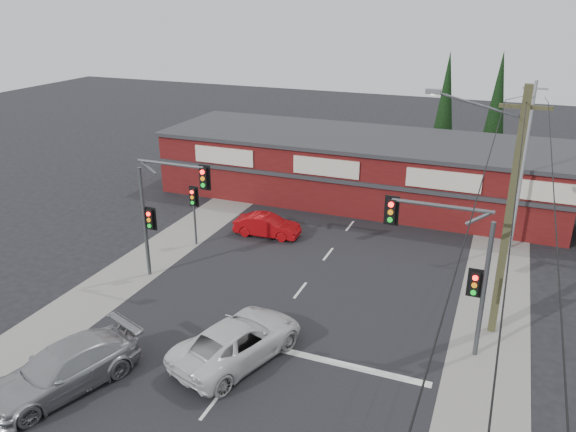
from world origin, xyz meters
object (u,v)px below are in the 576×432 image
at_px(silver_suv, 63,369).
at_px(utility_pole, 506,208).
at_px(white_suv, 238,340).
at_px(red_sedan, 267,226).
at_px(shop_building, 358,167).

bearing_deg(silver_suv, utility_pole, 55.16).
bearing_deg(white_suv, red_sedan, -53.52).
bearing_deg(shop_building, red_sedan, -109.83).
xyz_separation_m(red_sedan, shop_building, (3.04, 8.42, 1.51)).
relative_size(white_suv, shop_building, 0.20).
bearing_deg(white_suv, silver_suv, 56.62).
distance_m(white_suv, shop_building, 19.57).
height_order(shop_building, utility_pole, utility_pole).
xyz_separation_m(white_suv, shop_building, (-0.64, 19.52, 1.37)).
relative_size(white_suv, utility_pole, 0.55).
bearing_deg(white_suv, shop_building, -69.97).
relative_size(red_sedan, utility_pole, 0.38).
distance_m(white_suv, silver_suv, 6.18).
bearing_deg(utility_pole, silver_suv, -145.39).
bearing_deg(utility_pole, shop_building, 123.76).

